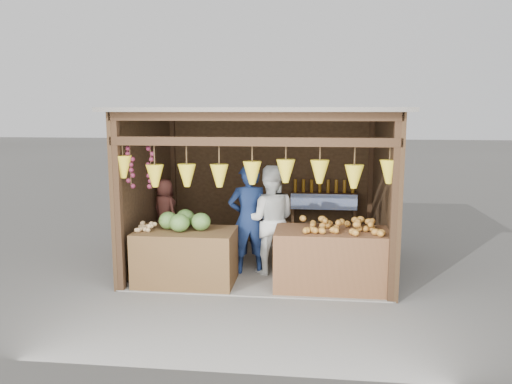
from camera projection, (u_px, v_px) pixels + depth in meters
ground at (262, 265)px, 8.54m from camera, size 80.00×80.00×0.00m
stall_structure at (260, 169)px, 8.24m from camera, size 4.30×3.30×2.66m
back_shelf at (324, 203)px, 9.54m from camera, size 1.25×0.32×1.32m
counter_left at (186, 257)px, 7.56m from camera, size 1.49×0.85×0.84m
counter_right at (331, 260)px, 7.35m from camera, size 1.67×0.85×0.89m
stool at (166, 249)px, 8.95m from camera, size 0.33×0.33×0.31m
man_standing at (249, 220)px, 7.98m from camera, size 0.74×0.58×1.79m
woman_standing at (270, 220)px, 8.01m from camera, size 0.89×0.71×1.77m
vendor_seated at (165, 210)px, 8.84m from camera, size 0.65×0.60×1.12m
melon_pile at (182, 219)px, 7.53m from camera, size 1.00×0.50×0.32m
tanfruit_pile at (146, 226)px, 7.49m from camera, size 0.34×0.40×0.13m
mango_pile at (338, 224)px, 7.22m from camera, size 1.40×0.64×0.22m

